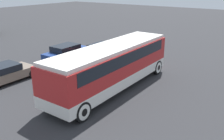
{
  "coord_description": "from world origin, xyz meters",
  "views": [
    {
      "loc": [
        -12.73,
        -9.07,
        6.86
      ],
      "look_at": [
        0.0,
        0.0,
        1.36
      ],
      "focal_mm": 40.0,
      "sensor_mm": 36.0,
      "label": 1
    }
  ],
  "objects_px": {
    "tour_bus": "(113,63)",
    "parked_car_far": "(67,52)",
    "parked_car_near": "(102,51)",
    "parked_car_mid": "(5,73)"
  },
  "relations": [
    {
      "from": "parked_car_near",
      "to": "parked_car_far",
      "type": "height_order",
      "value": "parked_car_far"
    },
    {
      "from": "parked_car_mid",
      "to": "parked_car_far",
      "type": "distance_m",
      "value": 6.55
    },
    {
      "from": "parked_car_far",
      "to": "parked_car_near",
      "type": "bearing_deg",
      "value": -44.17
    },
    {
      "from": "tour_bus",
      "to": "parked_car_mid",
      "type": "distance_m",
      "value": 8.0
    },
    {
      "from": "parked_car_near",
      "to": "parked_car_mid",
      "type": "relative_size",
      "value": 1.09
    },
    {
      "from": "tour_bus",
      "to": "parked_car_mid",
      "type": "relative_size",
      "value": 2.67
    },
    {
      "from": "parked_car_far",
      "to": "tour_bus",
      "type": "bearing_deg",
      "value": -112.32
    },
    {
      "from": "parked_car_near",
      "to": "parked_car_far",
      "type": "distance_m",
      "value": 3.33
    },
    {
      "from": "tour_bus",
      "to": "parked_car_far",
      "type": "distance_m",
      "value": 8.11
    },
    {
      "from": "parked_car_near",
      "to": "tour_bus",
      "type": "bearing_deg",
      "value": -136.79
    }
  ]
}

